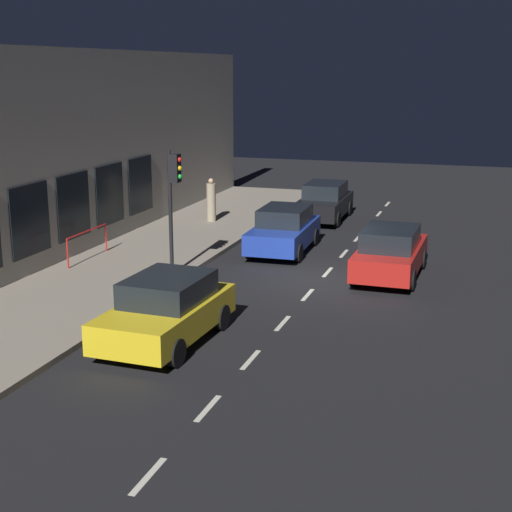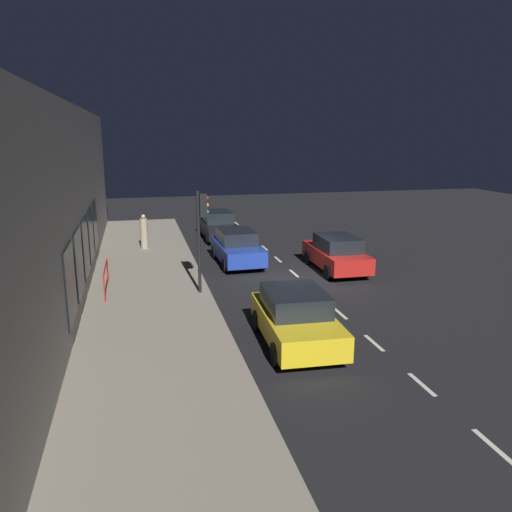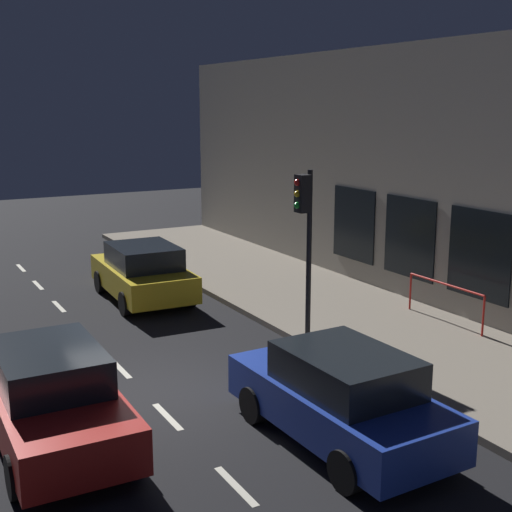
{
  "view_description": "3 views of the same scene",
  "coord_description": "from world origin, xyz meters",
  "px_view_note": "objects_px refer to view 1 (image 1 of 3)",
  "views": [
    {
      "loc": [
        -4.97,
        21.79,
        6.34
      ],
      "look_at": [
        0.88,
        3.68,
        1.58
      ],
      "focal_mm": 53.1,
      "sensor_mm": 36.0,
      "label": 1
    },
    {
      "loc": [
        6.55,
        19.54,
        5.98
      ],
      "look_at": [
        2.45,
        2.13,
        1.65
      ],
      "focal_mm": 35.85,
      "sensor_mm": 36.0,
      "label": 2
    },
    {
      "loc": [
        -4.15,
        -11.65,
        5.36
      ],
      "look_at": [
        2.94,
        1.08,
        2.18
      ],
      "focal_mm": 48.89,
      "sensor_mm": 36.0,
      "label": 3
    }
  ],
  "objects_px": {
    "parked_car_3": "(284,230)",
    "pedestrian_0": "(211,201)",
    "parked_car_0": "(390,252)",
    "parked_car_2": "(324,202)",
    "parked_car_1": "(166,310)",
    "traffic_light": "(174,187)"
  },
  "relations": [
    {
      "from": "parked_car_1",
      "to": "parked_car_3",
      "type": "distance_m",
      "value": 9.54
    },
    {
      "from": "parked_car_0",
      "to": "parked_car_2",
      "type": "height_order",
      "value": "same"
    },
    {
      "from": "traffic_light",
      "to": "pedestrian_0",
      "type": "xyz_separation_m",
      "value": [
        1.97,
        -8.11,
        -1.91
      ]
    },
    {
      "from": "parked_car_3",
      "to": "pedestrian_0",
      "type": "xyz_separation_m",
      "value": [
        4.15,
        -3.66,
        0.18
      ]
    },
    {
      "from": "parked_car_3",
      "to": "pedestrian_0",
      "type": "relative_size",
      "value": 2.37
    },
    {
      "from": "traffic_light",
      "to": "parked_car_0",
      "type": "height_order",
      "value": "traffic_light"
    },
    {
      "from": "parked_car_1",
      "to": "traffic_light",
      "type": "bearing_deg",
      "value": -65.98
    },
    {
      "from": "parked_car_0",
      "to": "parked_car_3",
      "type": "relative_size",
      "value": 1.02
    },
    {
      "from": "parked_car_2",
      "to": "parked_car_3",
      "type": "xyz_separation_m",
      "value": [
        0.07,
        6.05,
        -0.0
      ]
    },
    {
      "from": "traffic_light",
      "to": "parked_car_1",
      "type": "relative_size",
      "value": 0.9
    },
    {
      "from": "traffic_light",
      "to": "parked_car_3",
      "type": "height_order",
      "value": "traffic_light"
    },
    {
      "from": "parked_car_1",
      "to": "pedestrian_0",
      "type": "xyz_separation_m",
      "value": [
        3.99,
        -13.2,
        0.18
      ]
    },
    {
      "from": "parked_car_2",
      "to": "pedestrian_0",
      "type": "distance_m",
      "value": 4.85
    },
    {
      "from": "parked_car_0",
      "to": "pedestrian_0",
      "type": "height_order",
      "value": "pedestrian_0"
    },
    {
      "from": "traffic_light",
      "to": "parked_car_1",
      "type": "distance_m",
      "value": 5.86
    },
    {
      "from": "traffic_light",
      "to": "parked_car_0",
      "type": "bearing_deg",
      "value": -160.11
    },
    {
      "from": "parked_car_0",
      "to": "traffic_light",
      "type": "bearing_deg",
      "value": -159.25
    },
    {
      "from": "parked_car_2",
      "to": "parked_car_3",
      "type": "distance_m",
      "value": 6.05
    },
    {
      "from": "traffic_light",
      "to": "parked_car_2",
      "type": "height_order",
      "value": "traffic_light"
    },
    {
      "from": "parked_car_0",
      "to": "parked_car_3",
      "type": "height_order",
      "value": "same"
    },
    {
      "from": "pedestrian_0",
      "to": "traffic_light",
      "type": "bearing_deg",
      "value": 97.87
    },
    {
      "from": "parked_car_1",
      "to": "parked_car_3",
      "type": "bearing_deg",
      "value": -88.58
    }
  ]
}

